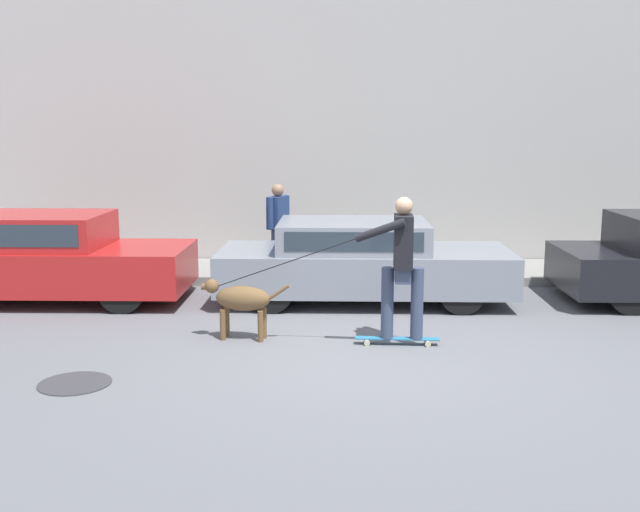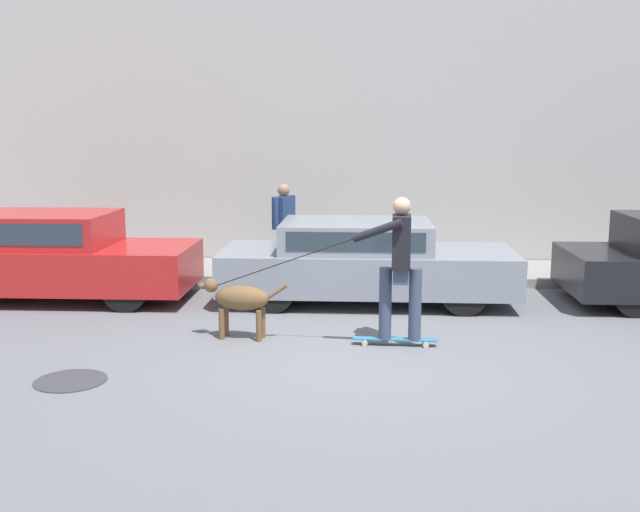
{
  "view_description": "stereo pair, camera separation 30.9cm",
  "coord_description": "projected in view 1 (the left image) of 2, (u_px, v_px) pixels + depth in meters",
  "views": [
    {
      "loc": [
        -0.45,
        -8.33,
        2.61
      ],
      "look_at": [
        -0.55,
        1.29,
        0.95
      ],
      "focal_mm": 42.0,
      "sensor_mm": 36.0,
      "label": 1
    },
    {
      "loc": [
        -0.14,
        -8.32,
        2.61
      ],
      "look_at": [
        -0.55,
        1.29,
        0.95
      ],
      "focal_mm": 42.0,
      "sensor_mm": 36.0,
      "label": 2
    }
  ],
  "objects": [
    {
      "name": "ground_plane",
      "position": [
        366.0,
        356.0,
        8.65
      ],
      "size": [
        36.0,
        36.0,
        0.0
      ],
      "primitive_type": "plane",
      "color": "slate"
    },
    {
      "name": "back_wall",
      "position": [
        352.0,
        109.0,
        13.87
      ],
      "size": [
        32.0,
        0.3,
        5.88
      ],
      "color": "#B2ADA8",
      "rests_on": "ground_plane"
    },
    {
      "name": "sidewalk_curb",
      "position": [
        353.0,
        272.0,
        13.3
      ],
      "size": [
        30.0,
        1.82,
        0.15
      ],
      "color": "gray",
      "rests_on": "ground_plane"
    },
    {
      "name": "parked_car_0",
      "position": [
        47.0,
        259.0,
        11.32
      ],
      "size": [
        4.22,
        1.78,
        1.33
      ],
      "rotation": [
        0.0,
        0.0,
        -0.01
      ],
      "color": "black",
      "rests_on": "ground_plane"
    },
    {
      "name": "parked_car_1",
      "position": [
        362.0,
        262.0,
        11.27
      ],
      "size": [
        4.41,
        1.83,
        1.22
      ],
      "rotation": [
        0.0,
        0.0,
        -0.02
      ],
      "color": "black",
      "rests_on": "ground_plane"
    },
    {
      "name": "dog",
      "position": [
        241.0,
        300.0,
        9.26
      ],
      "size": [
        1.12,
        0.42,
        0.75
      ],
      "rotation": [
        0.0,
        0.0,
        2.98
      ],
      "color": "brown",
      "rests_on": "ground_plane"
    },
    {
      "name": "skateboarder",
      "position": [
        402.0,
        262.0,
        8.92
      ],
      "size": [
        2.8,
        0.62,
        1.8
      ],
      "rotation": [
        0.0,
        0.0,
        3.08
      ],
      "color": "beige",
      "rests_on": "ground_plane"
    },
    {
      "name": "pedestrian_with_bag",
      "position": [
        279.0,
        224.0,
        12.77
      ],
      "size": [
        0.39,
        0.67,
        1.51
      ],
      "rotation": [
        0.0,
        0.0,
        -0.41
      ],
      "color": "#3D4760",
      "rests_on": "sidewalk_curb"
    },
    {
      "name": "manhole_cover",
      "position": [
        75.0,
        383.0,
        7.7
      ],
      "size": [
        0.75,
        0.75,
        0.01
      ],
      "color": "#38383D",
      "rests_on": "ground_plane"
    }
  ]
}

